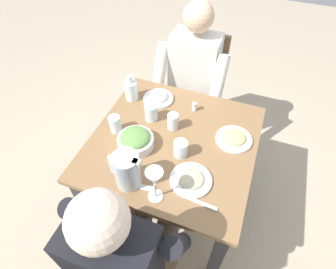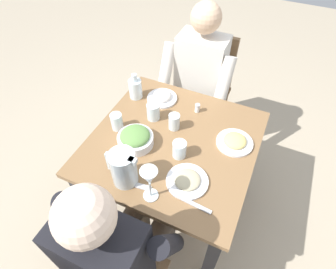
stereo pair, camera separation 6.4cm
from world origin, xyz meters
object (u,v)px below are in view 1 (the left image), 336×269
(chair_near, at_px, (196,84))
(salad_bowl, at_px, (135,140))
(water_glass_center, at_px, (151,112))
(oil_carafe, at_px, (131,91))
(dining_table, at_px, (173,154))
(diner_near, at_px, (190,84))
(plate_yoghurt, at_px, (158,97))
(plate_fries, at_px, (234,138))
(diner_far, at_px, (129,246))
(water_pitcher, at_px, (127,170))
(water_glass_near_right, at_px, (173,121))
(water_glass_far_left, at_px, (181,149))
(salt_shaker, at_px, (194,107))
(plate_beans, at_px, (191,179))
(wine_glass, at_px, (155,180))
(water_glass_near_left, at_px, (115,124))

(chair_near, height_order, salad_bowl, chair_near)
(water_glass_center, distance_m, oil_carafe, 0.22)
(dining_table, distance_m, diner_near, 0.58)
(plate_yoghurt, bearing_deg, plate_fries, 161.95)
(diner_near, bearing_deg, diner_far, 94.74)
(dining_table, distance_m, plate_fries, 0.35)
(diner_far, relative_size, salad_bowl, 6.18)
(water_pitcher, bearing_deg, diner_near, -91.30)
(diner_near, height_order, water_glass_near_right, diner_near)
(water_pitcher, height_order, oil_carafe, water_pitcher)
(water_glass_center, bearing_deg, oil_carafe, -34.22)
(water_glass_far_left, bearing_deg, plate_yoghurt, -53.28)
(diner_near, relative_size, salad_bowl, 6.18)
(plate_yoghurt, relative_size, oil_carafe, 1.12)
(plate_yoghurt, bearing_deg, water_glass_near_right, 130.87)
(diner_near, height_order, salt_shaker, diner_near)
(water_glass_near_right, bearing_deg, diner_far, 93.74)
(chair_near, xyz_separation_m, salt_shaker, (-0.12, 0.51, 0.23))
(plate_beans, bearing_deg, plate_yoghurt, -53.41)
(plate_beans, bearing_deg, oil_carafe, -40.58)
(water_pitcher, bearing_deg, wine_glass, 169.24)
(salad_bowl, distance_m, water_glass_far_left, 0.24)
(dining_table, xyz_separation_m, salad_bowl, (0.17, 0.10, 0.16))
(diner_far, xyz_separation_m, wine_glass, (-0.03, -0.23, 0.20))
(plate_fries, distance_m, plate_yoghurt, 0.53)
(plate_beans, distance_m, water_glass_near_right, 0.36)
(diner_near, relative_size, plate_fries, 6.04)
(chair_near, height_order, water_glass_far_left, chair_near)
(plate_yoghurt, xyz_separation_m, water_glass_far_left, (-0.27, 0.36, 0.03))
(diner_far, distance_m, plate_yoghurt, 0.88)
(plate_beans, height_order, water_glass_far_left, water_glass_far_left)
(water_pitcher, relative_size, salt_shaker, 3.52)
(water_pitcher, xyz_separation_m, wine_glass, (-0.15, 0.03, 0.05))
(water_pitcher, relative_size, water_glass_near_left, 1.92)
(dining_table, xyz_separation_m, diner_far, (-0.01, 0.57, 0.06))
(diner_far, bearing_deg, plate_yoghurt, -76.27)
(dining_table, xyz_separation_m, wine_glass, (-0.04, 0.35, 0.26))
(water_glass_near_right, bearing_deg, chair_near, -85.71)
(dining_table, height_order, chair_near, chair_near)
(diner_near, xyz_separation_m, oil_carafe, (0.27, 0.34, 0.12))
(diner_near, xyz_separation_m, salad_bowl, (0.09, 0.67, 0.10))
(water_glass_near_left, bearing_deg, water_glass_near_right, -155.17)
(water_glass_far_left, bearing_deg, water_glass_near_left, -5.14)
(water_glass_near_left, relative_size, wine_glass, 0.50)
(dining_table, relative_size, plate_yoghurt, 4.68)
(chair_near, distance_m, diner_far, 1.36)
(chair_near, distance_m, oil_carafe, 0.66)
(dining_table, height_order, salad_bowl, salad_bowl)
(water_pitcher, relative_size, plate_beans, 0.95)
(dining_table, bearing_deg, diner_near, -81.35)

